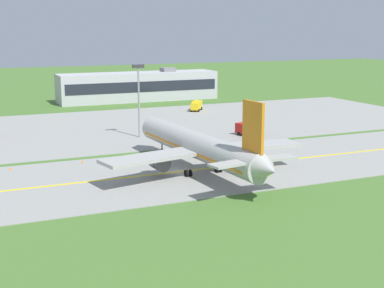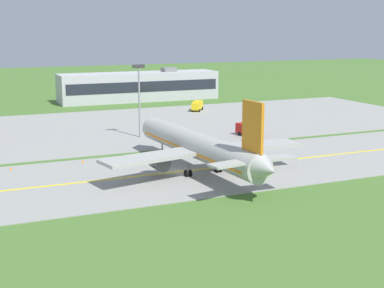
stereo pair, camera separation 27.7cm
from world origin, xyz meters
name	(u,v)px [view 1 (the left image)]	position (x,y,z in m)	size (l,w,h in m)	color
ground_plane	(180,172)	(0.00, 0.00, 0.00)	(500.00, 500.00, 0.00)	#47702D
taxiway_strip	(180,172)	(0.00, 0.00, 0.05)	(240.00, 28.00, 0.10)	gray
apron_pad	(151,125)	(10.00, 42.00, 0.05)	(140.00, 52.00, 0.10)	gray
taxiway_centreline	(180,172)	(0.00, 0.00, 0.11)	(220.00, 0.60, 0.01)	yellow
airplane_lead	(199,146)	(2.58, -1.34, 4.13)	(32.44, 39.66, 12.70)	#ADADA8
service_truck_baggage	(249,129)	(23.62, 20.52, 1.53)	(3.67, 6.33, 2.60)	red
service_truck_catering	(197,105)	(28.54, 57.59, 1.53)	(5.14, 6.08, 2.60)	yellow
terminal_building	(139,86)	(21.26, 84.83, 4.30)	(48.70, 10.70, 9.76)	#B2B2B7
apron_light_mast	(139,92)	(3.00, 28.76, 9.33)	(2.40, 0.50, 14.70)	gray
traffic_cone_near_edge	(83,162)	(-12.44, 11.48, 0.30)	(0.44, 0.44, 0.60)	orange
traffic_cone_mid_edge	(11,169)	(-23.74, 11.37, 0.30)	(0.44, 0.44, 0.60)	orange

